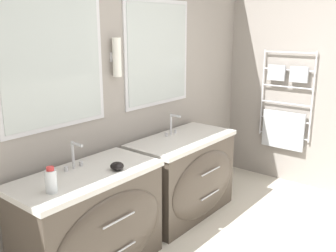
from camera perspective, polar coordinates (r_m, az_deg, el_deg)
wall_back at (r=3.35m, az=-8.43°, el=5.54°), size 5.72×0.16×2.60m
wall_right at (r=4.59m, az=20.56°, el=6.95°), size 0.13×3.66×2.60m
vanity_left at (r=2.98m, az=-11.46°, el=-14.29°), size 1.13×0.62×0.80m
vanity_right at (r=3.76m, az=2.64°, el=-7.64°), size 1.13×0.62×0.80m
faucet_left at (r=2.90m, az=-14.11°, el=-4.40°), size 0.17×0.13×0.21m
faucet_right at (r=3.70m, az=0.63°, el=0.19°), size 0.17×0.13×0.21m
toiletry_bottle at (r=2.55m, az=-17.39°, el=-7.94°), size 0.08×0.08×0.18m
amenity_bowl at (r=2.84m, az=-7.78°, el=-6.07°), size 0.10×0.10×0.06m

